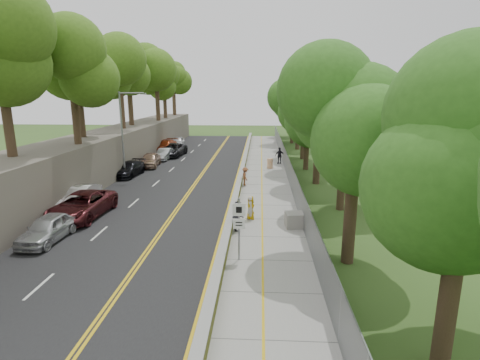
# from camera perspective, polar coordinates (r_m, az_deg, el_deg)

# --- Properties ---
(ground) EXTENTS (140.00, 140.00, 0.00)m
(ground) POSITION_cam_1_polar(r_m,az_deg,el_deg) (21.45, -2.52, -8.61)
(ground) COLOR #33511E
(ground) RESTS_ON ground
(road) EXTENTS (11.20, 66.00, 0.04)m
(road) POSITION_cam_1_polar(r_m,az_deg,el_deg) (36.46, -8.69, 0.56)
(road) COLOR black
(road) RESTS_ON ground
(sidewalk) EXTENTS (4.20, 66.00, 0.05)m
(sidewalk) POSITION_cam_1_polar(r_m,az_deg,el_deg) (35.70, 3.90, 0.42)
(sidewalk) COLOR gray
(sidewalk) RESTS_ON ground
(jersey_barrier) EXTENTS (0.42, 66.00, 0.60)m
(jersey_barrier) POSITION_cam_1_polar(r_m,az_deg,el_deg) (35.68, 0.21, 0.90)
(jersey_barrier) COLOR #B5C117
(jersey_barrier) RESTS_ON ground
(rock_embankment) EXTENTS (5.00, 66.00, 4.00)m
(rock_embankment) POSITION_cam_1_polar(r_m,az_deg,el_deg) (38.56, -20.69, 3.55)
(rock_embankment) COLOR #595147
(rock_embankment) RESTS_ON ground
(chainlink_fence) EXTENTS (0.04, 66.00, 2.00)m
(chainlink_fence) POSITION_cam_1_polar(r_m,az_deg,el_deg) (35.59, 7.31, 1.91)
(chainlink_fence) COLOR slate
(chainlink_fence) RESTS_ON ground
(trees_embankment) EXTENTS (6.40, 66.00, 13.00)m
(trees_embankment) POSITION_cam_1_polar(r_m,az_deg,el_deg) (37.96, -21.07, 16.29)
(trees_embankment) COLOR #49771C
(trees_embankment) RESTS_ON rock_embankment
(trees_fenceside) EXTENTS (7.00, 66.00, 14.00)m
(trees_fenceside) POSITION_cam_1_polar(r_m,az_deg,el_deg) (35.15, 11.50, 11.47)
(trees_fenceside) COLOR #3A7722
(trees_fenceside) RESTS_ON ground
(streetlight) EXTENTS (2.52, 0.22, 8.00)m
(streetlight) POSITION_cam_1_polar(r_m,az_deg,el_deg) (36.17, -17.22, 7.44)
(streetlight) COLOR gray
(streetlight) RESTS_ON ground
(signpost) EXTENTS (0.62, 0.09, 3.10)m
(signpost) POSITION_cam_1_polar(r_m,az_deg,el_deg) (17.86, -0.16, -6.48)
(signpost) COLOR gray
(signpost) RESTS_ON sidewalk
(construction_barrel) EXTENTS (0.63, 0.63, 1.03)m
(construction_barrel) POSITION_cam_1_polar(r_m,az_deg,el_deg) (39.68, 4.58, 2.52)
(construction_barrel) COLOR orange
(construction_barrel) RESTS_ON sidewalk
(concrete_block) EXTENTS (1.42, 1.13, 0.88)m
(concrete_block) POSITION_cam_1_polar(r_m,az_deg,el_deg) (22.87, 8.60, -6.02)
(concrete_block) COLOR gray
(concrete_block) RESTS_ON sidewalk
(car_0) EXTENTS (1.85, 4.23, 1.42)m
(car_0) POSITION_cam_1_polar(r_m,az_deg,el_deg) (23.06, -27.24, -6.56)
(car_0) COLOR #B9BABE
(car_0) RESTS_ON road
(car_1) EXTENTS (1.78, 4.84, 1.58)m
(car_1) POSITION_cam_1_polar(r_m,az_deg,el_deg) (28.28, -23.52, -2.49)
(car_1) COLOR silver
(car_1) RESTS_ON road
(car_2) EXTENTS (2.97, 5.94, 1.62)m
(car_2) POSITION_cam_1_polar(r_m,az_deg,el_deg) (26.26, -22.96, -3.57)
(car_2) COLOR #521B1F
(car_2) RESTS_ON road
(car_3) EXTENTS (2.33, 4.84, 1.36)m
(car_3) POSITION_cam_1_polar(r_m,az_deg,el_deg) (37.54, -16.59, 1.62)
(car_3) COLOR black
(car_3) RESTS_ON road
(car_4) EXTENTS (2.17, 4.56, 1.50)m
(car_4) POSITION_cam_1_polar(r_m,az_deg,el_deg) (41.59, -13.51, 3.02)
(car_4) COLOR tan
(car_4) RESTS_ON road
(car_5) EXTENTS (1.69, 4.10, 1.32)m
(car_5) POSITION_cam_1_polar(r_m,az_deg,el_deg) (45.58, -11.44, 3.90)
(car_5) COLOR #B1B5B8
(car_5) RESTS_ON road
(car_6) EXTENTS (3.05, 5.82, 1.57)m
(car_6) POSITION_cam_1_polar(r_m,az_deg,el_deg) (47.83, -10.27, 4.54)
(car_6) COLOR black
(car_6) RESTS_ON road
(car_7) EXTENTS (2.80, 5.89, 1.66)m
(car_7) POSITION_cam_1_polar(r_m,az_deg,el_deg) (50.69, -11.37, 5.03)
(car_7) COLOR maroon
(car_7) RESTS_ON road
(car_8) EXTENTS (2.11, 4.48, 1.48)m
(car_8) POSITION_cam_1_polar(r_m,az_deg,el_deg) (55.71, -9.49, 5.76)
(car_8) COLOR silver
(car_8) RESTS_ON road
(painter_0) EXTENTS (0.70, 0.86, 1.52)m
(painter_0) POSITION_cam_1_polar(r_m,az_deg,el_deg) (23.82, 1.62, -4.25)
(painter_0) COLOR #BA8E07
(painter_0) RESTS_ON sidewalk
(painter_1) EXTENTS (0.48, 0.63, 1.54)m
(painter_1) POSITION_cam_1_polar(r_m,az_deg,el_deg) (23.73, 1.61, -4.30)
(painter_1) COLOR beige
(painter_1) RESTS_ON sidewalk
(painter_2) EXTENTS (0.81, 0.95, 1.74)m
(painter_2) POSITION_cam_1_polar(r_m,az_deg,el_deg) (22.01, -0.34, -5.46)
(painter_2) COLOR #222228
(painter_2) RESTS_ON sidewalk
(painter_3) EXTENTS (0.83, 1.14, 1.58)m
(painter_3) POSITION_cam_1_polar(r_m,az_deg,el_deg) (32.36, 0.80, 0.57)
(painter_3) COLOR brown
(painter_3) RESTS_ON sidewalk
(person_far) EXTENTS (1.16, 0.74, 1.84)m
(person_far) POSITION_cam_1_polar(r_m,az_deg,el_deg) (42.21, 6.06, 3.71)
(person_far) COLOR black
(person_far) RESTS_ON sidewalk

